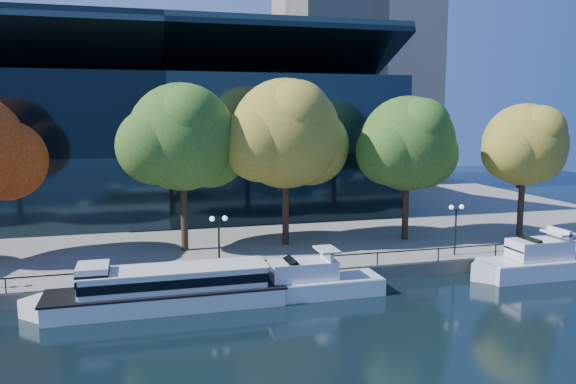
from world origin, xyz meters
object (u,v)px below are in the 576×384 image
object	(u,v)px
tree_3	(288,136)
tree_5	(526,147)
lamp_2	(456,218)
tour_boat	(161,288)
cruiser_near	(304,282)
cruiser_far	(539,262)
tree_2	(185,139)
lamp_1	(219,231)
tree_4	(409,146)

from	to	relation	value
tree_3	tree_5	xyz separation A→B (m)	(21.49, -2.24, -1.08)
lamp_2	tree_5	bearing A→B (deg)	25.80
tour_boat	lamp_2	xyz separation A→B (m)	(22.83, 3.52, 2.68)
cruiser_near	cruiser_far	xyz separation A→B (m)	(18.27, -0.17, 0.16)
tree_5	lamp_2	world-z (taller)	tree_5
tree_2	lamp_1	bearing A→B (deg)	-77.07
cruiser_near	tree_4	bearing A→B (deg)	38.06
tour_boat	tree_5	bearing A→B (deg)	14.17
cruiser_near	tree_2	distance (m)	15.61
cruiser_far	tree_4	distance (m)	14.12
tour_boat	tree_2	size ratio (longest dim) A/B	1.19
tree_3	lamp_2	distance (m)	15.03
tour_boat	tree_5	distance (m)	34.46
tree_3	lamp_2	xyz separation A→B (m)	(11.79, -6.93, -6.25)
tour_boat	tree_3	bearing A→B (deg)	43.43
tour_boat	tree_5	size ratio (longest dim) A/B	1.34
tree_3	tour_boat	bearing A→B (deg)	-136.57
cruiser_near	lamp_1	world-z (taller)	lamp_1
lamp_1	tour_boat	bearing A→B (deg)	-139.83
cruiser_far	tour_boat	bearing A→B (deg)	179.33
cruiser_far	tree_5	xyz separation A→B (m)	(4.97, 8.54, 8.01)
tree_2	lamp_2	bearing A→B (deg)	-19.27
lamp_2	tour_boat	bearing A→B (deg)	-171.23
cruiser_near	tree_3	world-z (taller)	tree_3
tree_5	cruiser_far	bearing A→B (deg)	-120.21
tree_5	lamp_1	bearing A→B (deg)	-170.61
cruiser_far	lamp_2	bearing A→B (deg)	140.92
tour_boat	lamp_2	size ratio (longest dim) A/B	3.99
tour_boat	lamp_2	distance (m)	23.26
tree_3	tree_4	world-z (taller)	tree_3
cruiser_near	lamp_1	xyz separation A→B (m)	(-5.12, 3.67, 3.00)
cruiser_far	tree_3	size ratio (longest dim) A/B	0.78
cruiser_far	tree_2	size ratio (longest dim) A/B	0.81
tree_2	lamp_2	world-z (taller)	tree_2
tree_5	lamp_2	bearing A→B (deg)	-154.20
tree_2	tree_3	world-z (taller)	tree_3
cruiser_far	lamp_2	xyz separation A→B (m)	(-4.73, 3.84, 2.85)
tour_boat	tree_5	world-z (taller)	tree_5
cruiser_near	tree_5	bearing A→B (deg)	19.79
tour_boat	cruiser_near	bearing A→B (deg)	-0.91
tour_boat	lamp_1	distance (m)	6.09
lamp_1	cruiser_far	bearing A→B (deg)	-9.33
tree_3	lamp_2	world-z (taller)	tree_3
cruiser_near	tree_3	distance (m)	14.18
cruiser_far	tree_5	size ratio (longest dim) A/B	0.91
tree_4	tree_2	bearing A→B (deg)	176.98
tour_boat	tree_3	world-z (taller)	tree_3
lamp_1	tree_3	bearing A→B (deg)	45.25
tree_2	tree_3	bearing A→B (deg)	-1.09
cruiser_near	tree_5	world-z (taller)	tree_5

